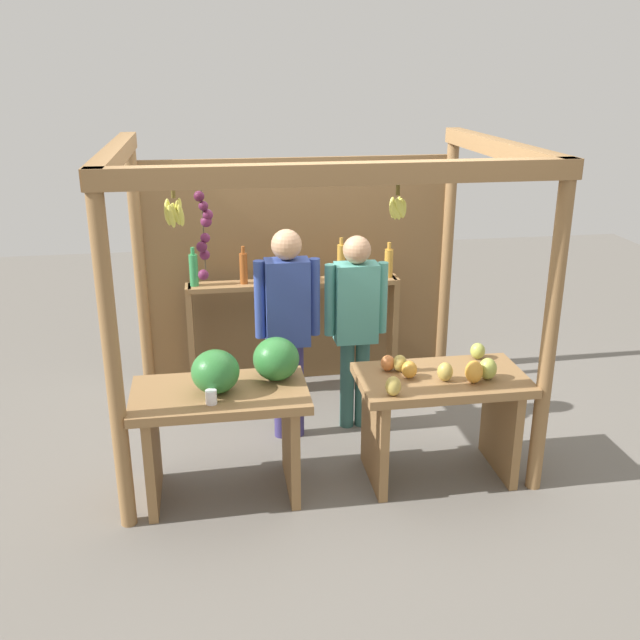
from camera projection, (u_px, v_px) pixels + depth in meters
ground_plane at (316, 430)px, 5.66m from camera, size 12.00×12.00×0.00m
market_stall at (306, 254)px, 5.61m from camera, size 2.81×2.14×2.21m
fruit_counter_left at (230, 402)px, 4.64m from camera, size 1.13×0.64×1.04m
fruit_counter_right at (440, 402)px, 4.86m from camera, size 1.13×0.64×0.91m
bottle_shelf_unit at (294, 307)px, 6.09m from camera, size 1.80×0.22×1.36m
vendor_man at (288, 316)px, 5.26m from camera, size 0.48×0.22×1.62m
vendor_woman at (356, 316)px, 5.43m from camera, size 0.48×0.21×1.54m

